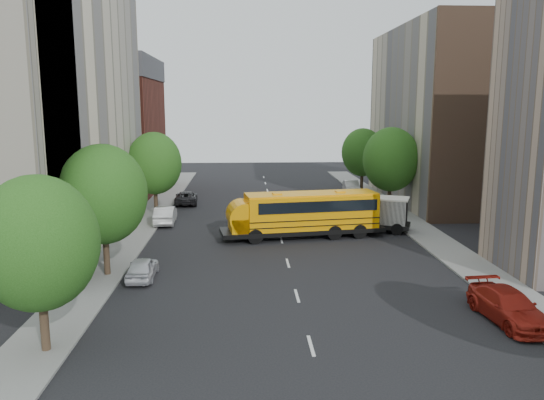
{
  "coord_description": "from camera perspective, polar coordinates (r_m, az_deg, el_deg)",
  "views": [
    {
      "loc": [
        -2.76,
        -34.92,
        10.04
      ],
      "look_at": [
        -0.81,
        2.0,
        3.45
      ],
      "focal_mm": 35.0,
      "sensor_mm": 36.0,
      "label": 1
    }
  ],
  "objects": [
    {
      "name": "parked_car_0",
      "position": [
        32.25,
        -13.78,
        -7.13
      ],
      "size": [
        1.58,
        3.85,
        1.31
      ],
      "primitive_type": "imported",
      "rotation": [
        0.0,
        0.0,
        3.15
      ],
      "color": "silver",
      "rests_on": "ground"
    },
    {
      "name": "street_tree_5",
      "position": [
        62.68,
        9.71,
        5.07
      ],
      "size": [
        4.86,
        4.86,
        7.51
      ],
      "color": "#38281C",
      "rests_on": "ground"
    },
    {
      "name": "street_tree_2",
      "position": [
        49.88,
        -12.54,
        3.86
      ],
      "size": [
        4.99,
        4.99,
        7.71
      ],
      "color": "#38281C",
      "rests_on": "ground"
    },
    {
      "name": "parked_car_5",
      "position": [
        61.93,
        8.53,
        1.36
      ],
      "size": [
        1.86,
        4.64,
        1.5
      ],
      "primitive_type": "imported",
      "rotation": [
        0.0,
        0.0,
        -0.06
      ],
      "color": "#AAA8A4",
      "rests_on": "ground"
    },
    {
      "name": "street_tree_0",
      "position": [
        23.12,
        -23.87,
        -4.29
      ],
      "size": [
        4.8,
        4.8,
        7.41
      ],
      "color": "#38281C",
      "rests_on": "ground"
    },
    {
      "name": "safari_truck",
      "position": [
        43.9,
        10.45,
        -1.32
      ],
      "size": [
        6.89,
        4.48,
        2.79
      ],
      "rotation": [
        0.0,
        0.0,
        -0.37
      ],
      "color": "black",
      "rests_on": "ground"
    },
    {
      "name": "parked_car_3",
      "position": [
        27.73,
        24.09,
        -10.4
      ],
      "size": [
        2.54,
        5.3,
        1.49
      ],
      "primitive_type": "imported",
      "rotation": [
        0.0,
        0.0,
        0.09
      ],
      "color": "maroon",
      "rests_on": "ground"
    },
    {
      "name": "building_right_far",
      "position": [
        58.72,
        17.89,
        8.6
      ],
      "size": [
        10.0,
        22.0,
        18.0
      ],
      "primitive_type": "cube",
      "color": "#C0B395",
      "rests_on": "ground"
    },
    {
      "name": "street_tree_1",
      "position": [
        32.4,
        -17.71,
        0.58
      ],
      "size": [
        5.12,
        5.12,
        7.9
      ],
      "color": "#38281C",
      "rests_on": "ground"
    },
    {
      "name": "building_left_cream",
      "position": [
        43.66,
        -23.77,
        9.21
      ],
      "size": [
        10.0,
        26.0,
        20.0
      ],
      "primitive_type": "cube",
      "color": "beige",
      "rests_on": "ground"
    },
    {
      "name": "parked_car_1",
      "position": [
        46.62,
        -11.4,
        -1.57
      ],
      "size": [
        1.82,
        4.72,
        1.54
      ],
      "primitive_type": "imported",
      "rotation": [
        0.0,
        0.0,
        3.18
      ],
      "color": "silver",
      "rests_on": "ground"
    },
    {
      "name": "parked_car_2",
      "position": [
        55.5,
        -9.22,
        0.25
      ],
      "size": [
        2.58,
        4.99,
        1.34
      ],
      "primitive_type": "imported",
      "rotation": [
        0.0,
        0.0,
        3.22
      ],
      "color": "black",
      "rests_on": "ground"
    },
    {
      "name": "school_bus",
      "position": [
        40.72,
        3.13,
        -1.33
      ],
      "size": [
        12.86,
        4.7,
        3.55
      ],
      "rotation": [
        0.0,
        0.0,
        0.15
      ],
      "color": "black",
      "rests_on": "ground"
    },
    {
      "name": "building_right_sidewall",
      "position": [
        48.59,
        22.51,
        8.12
      ],
      "size": [
        10.1,
        0.3,
        18.0
      ],
      "primitive_type": "cube",
      "color": "brown",
      "rests_on": "ground"
    },
    {
      "name": "building_left_redbrick",
      "position": [
        64.83,
        -16.72,
        6.55
      ],
      "size": [
        10.0,
        15.0,
        13.0
      ],
      "primitive_type": "cube",
      "color": "maroon",
      "rests_on": "ground"
    },
    {
      "name": "sidewalk_left",
      "position": [
        42.06,
        -14.95,
        -3.97
      ],
      "size": [
        3.0,
        80.0,
        0.12
      ],
      "primitive_type": "cube",
      "color": "slate",
      "rests_on": "ground"
    },
    {
      "name": "ground",
      "position": [
        36.44,
        1.45,
        -5.9
      ],
      "size": [
        120.0,
        120.0,
        0.0
      ],
      "primitive_type": "plane",
      "color": "black",
      "rests_on": "ground"
    },
    {
      "name": "lane_markings",
      "position": [
        46.11,
        0.49,
        -2.47
      ],
      "size": [
        0.15,
        64.0,
        0.01
      ],
      "primitive_type": "cube",
      "color": "silver",
      "rests_on": "ground"
    },
    {
      "name": "street_tree_4",
      "position": [
        51.06,
        12.67,
        4.28
      ],
      "size": [
        5.25,
        5.25,
        8.1
      ],
      "color": "#38281C",
      "rests_on": "ground"
    },
    {
      "name": "sidewalk_right",
      "position": [
        43.55,
        16.22,
        -3.56
      ],
      "size": [
        3.0,
        80.0,
        0.12
      ],
      "primitive_type": "cube",
      "color": "slate",
      "rests_on": "ground"
    }
  ]
}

